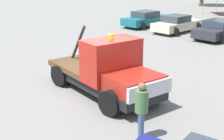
{
  "coord_description": "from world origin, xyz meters",
  "views": [
    {
      "loc": [
        8.08,
        -8.16,
        4.61
      ],
      "look_at": [
        0.5,
        0.0,
        1.05
      ],
      "focal_mm": 50.0,
      "sensor_mm": 36.0,
      "label": 1
    }
  ],
  "objects": [
    {
      "name": "tow_truck",
      "position": [
        0.33,
        -0.06,
        0.95
      ],
      "size": [
        5.62,
        2.93,
        2.51
      ],
      "rotation": [
        0.0,
        0.0,
        -0.18
      ],
      "color": "black",
      "rests_on": "ground"
    },
    {
      "name": "parked_car_teal",
      "position": [
        -7.97,
        13.49,
        0.65
      ],
      "size": [
        2.6,
        4.82,
        1.34
      ],
      "rotation": [
        0.0,
        0.0,
        1.5
      ],
      "color": "#196670",
      "rests_on": "ground"
    },
    {
      "name": "person_near_truck",
      "position": [
        3.26,
        -1.75,
        0.98
      ],
      "size": [
        0.38,
        0.38,
        1.69
      ],
      "rotation": [
        0.0,
        0.0,
        3.68
      ],
      "color": "#475B84",
      "rests_on": "ground"
    },
    {
      "name": "ground_plane",
      "position": [
        0.0,
        0.0,
        0.0
      ],
      "size": [
        160.0,
        160.0,
        0.0
      ],
      "primitive_type": "plane",
      "color": "gray"
    },
    {
      "name": "parked_car_cream",
      "position": [
        -4.65,
        12.98,
        0.65
      ],
      "size": [
        2.52,
        4.6,
        1.34
      ],
      "rotation": [
        0.0,
        0.0,
        1.52
      ],
      "color": "beige",
      "rests_on": "ground"
    },
    {
      "name": "traffic_cone",
      "position": [
        -0.75,
        3.4,
        0.25
      ],
      "size": [
        0.4,
        0.4,
        0.55
      ],
      "color": "black",
      "rests_on": "ground"
    },
    {
      "name": "parked_car_charcoal",
      "position": [
        -1.17,
        13.03,
        0.65
      ],
      "size": [
        2.58,
        4.88,
        1.34
      ],
      "rotation": [
        0.0,
        0.0,
        1.52
      ],
      "color": "#2D2D33",
      "rests_on": "ground"
    }
  ]
}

